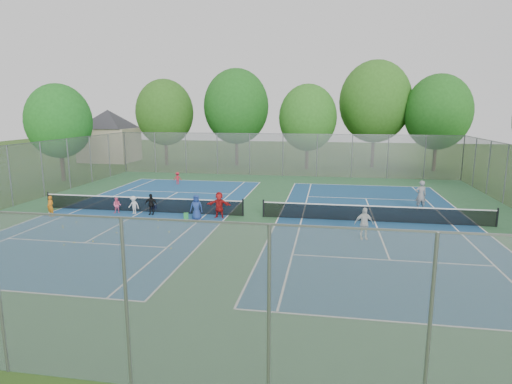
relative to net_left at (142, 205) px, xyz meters
The scene contains 38 objects.
ground 7.01m from the net_left, ahead, with size 120.00×120.00×0.00m, color #2C4D18.
court_pad 7.01m from the net_left, ahead, with size 32.00×32.00×0.01m, color #2C5D36.
court_left 0.44m from the net_left, ahead, with size 10.97×23.77×0.01m, color navy.
court_right 14.01m from the net_left, ahead, with size 10.97×23.77×0.01m, color navy.
net_left is the anchor object (origin of this frame).
net_right 14.00m from the net_left, ahead, with size 12.87×0.10×0.91m, color black.
fence_north 17.53m from the net_left, 66.37° to the left, with size 32.00×0.10×4.00m, color gray.
fence_south 17.53m from the net_left, 66.37° to the right, with size 32.00×0.10×4.00m, color gray.
fence_west 9.13m from the net_left, behind, with size 32.00×0.10×4.00m, color gray.
house 28.55m from the net_left, 122.01° to the left, with size 11.03×11.03×7.30m.
tree_nw 23.72m from the net_left, 107.65° to the left, with size 6.40×6.40×9.58m.
tree_nl 23.81m from the net_left, 87.51° to the left, with size 7.20×7.20×10.69m.
tree_nc 23.38m from the net_left, 66.80° to the left, with size 6.00×6.00×8.85m.
tree_nr 29.59m from the net_left, 56.31° to the left, with size 7.60×7.60×11.42m.
tree_ne 31.60m from the net_left, 45.00° to the left, with size 6.60×6.60×9.77m.
tree_side_w 16.34m from the net_left, 140.19° to the left, with size 5.60×5.60×8.47m.
ball_crate 0.95m from the net_left, 61.93° to the left, with size 0.30×0.30×0.26m, color #1835BA.
ball_hopper 3.92m from the net_left, 27.51° to the right, with size 0.26×0.26×0.51m, color green.
student_a 5.23m from the net_left, 157.32° to the right, with size 0.45×0.30×1.25m, color orange.
student_b 1.46m from the net_left, 155.71° to the right, with size 0.48×0.38×0.99m, color #FF6390.
student_c 0.66m from the net_left, 112.20° to the right, with size 0.72×0.42×1.12m, color silver.
student_d 1.07m from the net_left, 34.90° to the right, with size 0.76×0.32×1.29m, color black.
student_e 4.13m from the net_left, 18.10° to the right, with size 0.72×0.47×1.48m, color navy.
student_f 5.13m from the net_left, ahead, with size 1.43×0.46×1.55m, color #B21919.
child_far_baseline 9.92m from the net_left, 97.29° to the left, with size 0.67×0.39×1.04m, color red.
instructor 17.43m from the net_left, 11.31° to the left, with size 0.69×0.45×1.90m, color gray.
teen_court_b 13.57m from the net_left, 14.92° to the right, with size 0.94×0.39×1.60m, color silver.
tennis_ball_0 5.28m from the net_left, 50.74° to the right, with size 0.07×0.07×0.07m, color #CAEE37.
tennis_ball_1 4.74m from the net_left, 81.11° to the right, with size 0.07×0.07×0.07m, color gold.
tennis_ball_2 4.86m from the net_left, 125.52° to the right, with size 0.07×0.07×0.07m, color #BBCD2F.
tennis_ball_3 2.79m from the net_left, 46.98° to the right, with size 0.07×0.07×0.07m, color yellow.
tennis_ball_4 6.58m from the net_left, 94.04° to the right, with size 0.07×0.07×0.07m, color yellow.
tennis_ball_5 7.00m from the net_left, 95.86° to the right, with size 0.07×0.07×0.07m, color #CAE034.
tennis_ball_6 6.22m from the net_left, 87.16° to the right, with size 0.07×0.07×0.07m, color yellow.
tennis_ball_7 4.97m from the net_left, 121.12° to the right, with size 0.07×0.07×0.07m, color #B9C92E.
tennis_ball_8 4.00m from the net_left, 129.39° to the right, with size 0.07×0.07×0.07m, color yellow.
tennis_ball_9 7.90m from the net_left, 56.31° to the right, with size 0.07×0.07×0.07m, color #ADC62E.
tennis_ball_10 4.22m from the net_left, 54.27° to the right, with size 0.07×0.07×0.07m, color #B2D732.
Camera 1 is at (4.34, -24.22, 6.27)m, focal length 30.00 mm.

